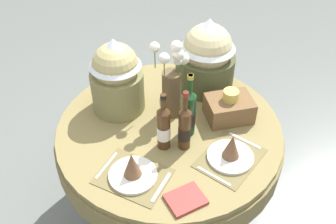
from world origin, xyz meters
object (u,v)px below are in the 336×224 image
object	(u,v)px
gift_tub_back_left	(116,73)
dining_table	(169,143)
wine_bottle_right	(185,128)
woven_basket_side_right	(229,107)
wine_bottle_centre	(189,112)
flower_vase	(172,82)
place_setting_left	(133,170)
book_on_table	(186,199)
place_setting_right	(231,152)
gift_tub_back_right	(207,53)
wine_bottle_left	(164,127)

from	to	relation	value
gift_tub_back_left	dining_table	bearing A→B (deg)	-43.53
wine_bottle_right	woven_basket_side_right	bearing A→B (deg)	29.05
wine_bottle_centre	flower_vase	bearing A→B (deg)	104.33
place_setting_left	book_on_table	xyz separation A→B (m)	(0.21, -0.19, -0.04)
place_setting_left	wine_bottle_centre	distance (m)	0.43
place_setting_right	woven_basket_side_right	xyz separation A→B (m)	(0.10, 0.31, 0.02)
place_setting_left	wine_bottle_right	bearing A→B (deg)	25.90
wine_bottle_centre	woven_basket_side_right	world-z (taller)	wine_bottle_centre
book_on_table	gift_tub_back_right	xyz separation A→B (m)	(0.35, 0.83, 0.24)
place_setting_left	flower_vase	size ratio (longest dim) A/B	0.90
dining_table	flower_vase	world-z (taller)	flower_vase
book_on_table	woven_basket_side_right	world-z (taller)	woven_basket_side_right
dining_table	book_on_table	size ratio (longest dim) A/B	7.49
dining_table	flower_vase	distance (m)	0.38
book_on_table	gift_tub_back_right	size ratio (longest dim) A/B	0.37
woven_basket_side_right	gift_tub_back_left	bearing A→B (deg)	158.63
place_setting_left	book_on_table	distance (m)	0.29
wine_bottle_centre	wine_bottle_left	bearing A→B (deg)	-154.92
wine_bottle_right	book_on_table	world-z (taller)	wine_bottle_right
place_setting_right	gift_tub_back_left	size ratio (longest dim) A/B	0.93
place_setting_right	wine_bottle_left	distance (m)	0.36
dining_table	woven_basket_side_right	size ratio (longest dim) A/B	5.08
dining_table	gift_tub_back_right	bearing A→B (deg)	46.09
wine_bottle_right	gift_tub_back_left	size ratio (longest dim) A/B	0.79
place_setting_left	gift_tub_back_left	distance (m)	0.58
gift_tub_back_right	woven_basket_side_right	size ratio (longest dim) A/B	1.84
place_setting_left	woven_basket_side_right	bearing A→B (deg)	27.52
woven_basket_side_right	wine_bottle_centre	bearing A→B (deg)	-164.49
woven_basket_side_right	place_setting_left	bearing A→B (deg)	-152.48
dining_table	place_setting_left	distance (m)	0.44
flower_vase	place_setting_left	bearing A→B (deg)	-125.11
place_setting_right	wine_bottle_left	xyz separation A→B (m)	(-0.31, 0.16, 0.09)
flower_vase	book_on_table	size ratio (longest dim) A/B	2.75
wine_bottle_right	book_on_table	bearing A→B (deg)	-103.69
wine_bottle_right	gift_tub_back_right	xyz separation A→B (m)	(0.27, 0.49, 0.11)
flower_vase	book_on_table	distance (m)	0.66
wine_bottle_left	gift_tub_back_right	xyz separation A→B (m)	(0.37, 0.46, 0.11)
gift_tub_back_right	wine_bottle_right	bearing A→B (deg)	-118.73
place_setting_left	place_setting_right	world-z (taller)	same
flower_vase	book_on_table	bearing A→B (deg)	-97.80
place_setting_right	dining_table	bearing A→B (deg)	129.30
wine_bottle_left	book_on_table	bearing A→B (deg)	-86.70
flower_vase	gift_tub_back_right	world-z (taller)	flower_vase
place_setting_right	book_on_table	bearing A→B (deg)	-145.30
book_on_table	gift_tub_back_left	distance (m)	0.81
gift_tub_back_left	woven_basket_side_right	distance (m)	0.66
place_setting_right	place_setting_left	bearing A→B (deg)	-179.18
place_setting_left	gift_tub_back_right	distance (m)	0.87
place_setting_left	place_setting_right	size ratio (longest dim) A/B	1.00
wine_bottle_right	wine_bottle_centre	bearing A→B (deg)	63.65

